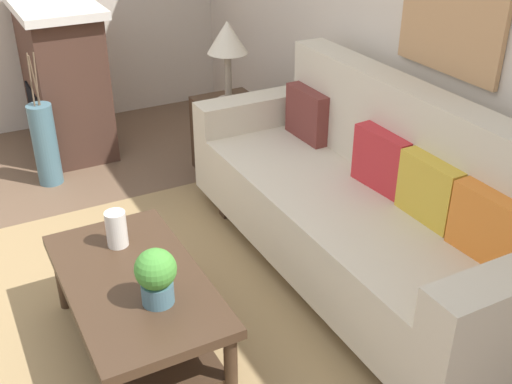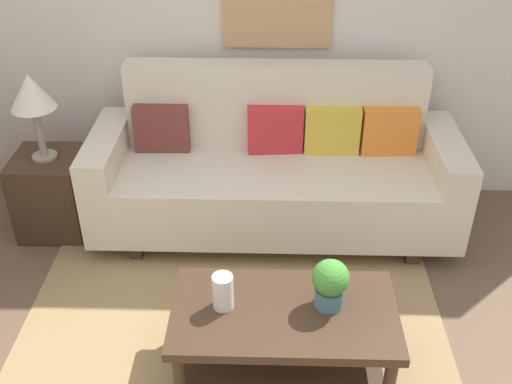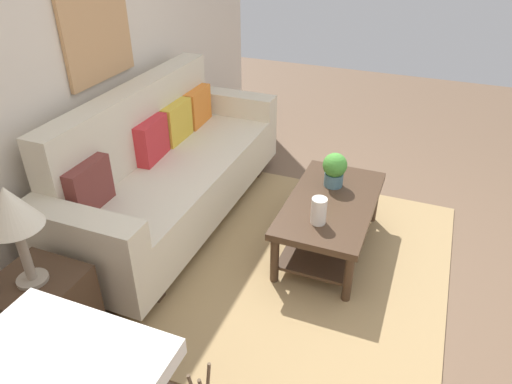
{
  "view_description": "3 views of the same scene",
  "coord_description": "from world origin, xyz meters",
  "px_view_note": "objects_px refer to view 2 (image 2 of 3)",
  "views": [
    {
      "loc": [
        2.57,
        -0.17,
        2.14
      ],
      "look_at": [
        0.08,
        1.14,
        0.6
      ],
      "focal_mm": 43.81,
      "sensor_mm": 36.0,
      "label": 1
    },
    {
      "loc": [
        0.2,
        -1.75,
        2.49
      ],
      "look_at": [
        0.12,
        1.06,
        0.68
      ],
      "focal_mm": 42.48,
      "sensor_mm": 36.0,
      "label": 2
    },
    {
      "loc": [
        -2.57,
        -0.15,
        2.25
      ],
      "look_at": [
        0.1,
        0.92,
        0.49
      ],
      "focal_mm": 33.27,
      "sensor_mm": 36.0,
      "label": 3
    }
  ],
  "objects_px": {
    "throw_pillow_maroon": "(162,128)",
    "throw_pillow_crimson": "(275,129)",
    "throw_pillow_mustard": "(332,130)",
    "tabletop_vase": "(223,292)",
    "side_table": "(53,194)",
    "coffee_table": "(284,327)",
    "potted_plant_tabletop": "(330,283)",
    "table_lamp": "(32,95)",
    "couch": "(274,171)",
    "throw_pillow_orange": "(389,131)"
  },
  "relations": [
    {
      "from": "throw_pillow_maroon",
      "to": "table_lamp",
      "type": "height_order",
      "value": "table_lamp"
    },
    {
      "from": "coffee_table",
      "to": "throw_pillow_crimson",
      "type": "bearing_deg",
      "value": 92.09
    },
    {
      "from": "potted_plant_tabletop",
      "to": "side_table",
      "type": "xyz_separation_m",
      "value": [
        -1.75,
        1.18,
        -0.29
      ]
    },
    {
      "from": "throw_pillow_maroon",
      "to": "throw_pillow_orange",
      "type": "xyz_separation_m",
      "value": [
        1.5,
        0.0,
        0.0
      ]
    },
    {
      "from": "throw_pillow_orange",
      "to": "side_table",
      "type": "distance_m",
      "value": 2.28
    },
    {
      "from": "throw_pillow_maroon",
      "to": "throw_pillow_orange",
      "type": "distance_m",
      "value": 1.5
    },
    {
      "from": "throw_pillow_maroon",
      "to": "throw_pillow_mustard",
      "type": "distance_m",
      "value": 1.13
    },
    {
      "from": "throw_pillow_maroon",
      "to": "coffee_table",
      "type": "relative_size",
      "value": 0.33
    },
    {
      "from": "tabletop_vase",
      "to": "potted_plant_tabletop",
      "type": "bearing_deg",
      "value": 2.58
    },
    {
      "from": "throw_pillow_crimson",
      "to": "throw_pillow_orange",
      "type": "bearing_deg",
      "value": 0.0
    },
    {
      "from": "throw_pillow_crimson",
      "to": "throw_pillow_orange",
      "type": "height_order",
      "value": "same"
    },
    {
      "from": "coffee_table",
      "to": "potted_plant_tabletop",
      "type": "xyz_separation_m",
      "value": [
        0.21,
        0.04,
        0.26
      ]
    },
    {
      "from": "table_lamp",
      "to": "couch",
      "type": "bearing_deg",
      "value": 3.21
    },
    {
      "from": "throw_pillow_maroon",
      "to": "throw_pillow_crimson",
      "type": "height_order",
      "value": "same"
    },
    {
      "from": "throw_pillow_maroon",
      "to": "table_lamp",
      "type": "xyz_separation_m",
      "value": [
        -0.74,
        -0.21,
        0.31
      ]
    },
    {
      "from": "tabletop_vase",
      "to": "side_table",
      "type": "xyz_separation_m",
      "value": [
        -1.24,
        1.2,
        -0.24
      ]
    },
    {
      "from": "throw_pillow_maroon",
      "to": "potted_plant_tabletop",
      "type": "bearing_deg",
      "value": -53.74
    },
    {
      "from": "throw_pillow_maroon",
      "to": "side_table",
      "type": "xyz_separation_m",
      "value": [
        -0.74,
        -0.21,
        -0.4
      ]
    },
    {
      "from": "throw_pillow_maroon",
      "to": "tabletop_vase",
      "type": "distance_m",
      "value": 1.51
    },
    {
      "from": "throw_pillow_maroon",
      "to": "throw_pillow_crimson",
      "type": "xyz_separation_m",
      "value": [
        0.75,
        0.0,
        0.0
      ]
    },
    {
      "from": "side_table",
      "to": "table_lamp",
      "type": "bearing_deg",
      "value": 0.0
    },
    {
      "from": "tabletop_vase",
      "to": "table_lamp",
      "type": "height_order",
      "value": "table_lamp"
    },
    {
      "from": "potted_plant_tabletop",
      "to": "throw_pillow_crimson",
      "type": "bearing_deg",
      "value": 100.88
    },
    {
      "from": "throw_pillow_orange",
      "to": "table_lamp",
      "type": "bearing_deg",
      "value": -174.69
    },
    {
      "from": "throw_pillow_mustard",
      "to": "potted_plant_tabletop",
      "type": "height_order",
      "value": "throw_pillow_mustard"
    },
    {
      "from": "side_table",
      "to": "table_lamp",
      "type": "relative_size",
      "value": 0.98
    },
    {
      "from": "couch",
      "to": "coffee_table",
      "type": "distance_m",
      "value": 1.31
    },
    {
      "from": "throw_pillow_mustard",
      "to": "potted_plant_tabletop",
      "type": "distance_m",
      "value": 1.39
    },
    {
      "from": "throw_pillow_mustard",
      "to": "side_table",
      "type": "relative_size",
      "value": 0.64
    },
    {
      "from": "potted_plant_tabletop",
      "to": "table_lamp",
      "type": "height_order",
      "value": "table_lamp"
    },
    {
      "from": "throw_pillow_mustard",
      "to": "coffee_table",
      "type": "relative_size",
      "value": 0.33
    },
    {
      "from": "coffee_table",
      "to": "side_table",
      "type": "relative_size",
      "value": 1.96
    },
    {
      "from": "table_lamp",
      "to": "throw_pillow_maroon",
      "type": "bearing_deg",
      "value": 15.77
    },
    {
      "from": "tabletop_vase",
      "to": "table_lamp",
      "type": "bearing_deg",
      "value": 135.97
    },
    {
      "from": "side_table",
      "to": "tabletop_vase",
      "type": "bearing_deg",
      "value": -44.03
    },
    {
      "from": "tabletop_vase",
      "to": "throw_pillow_crimson",
      "type": "bearing_deg",
      "value": 80.14
    },
    {
      "from": "throw_pillow_mustard",
      "to": "tabletop_vase",
      "type": "xyz_separation_m",
      "value": [
        -0.62,
        -1.41,
        -0.16
      ]
    },
    {
      "from": "tabletop_vase",
      "to": "side_table",
      "type": "distance_m",
      "value": 1.74
    },
    {
      "from": "throw_pillow_maroon",
      "to": "coffee_table",
      "type": "distance_m",
      "value": 1.68
    },
    {
      "from": "throw_pillow_crimson",
      "to": "tabletop_vase",
      "type": "height_order",
      "value": "throw_pillow_crimson"
    },
    {
      "from": "throw_pillow_orange",
      "to": "coffee_table",
      "type": "relative_size",
      "value": 0.33
    },
    {
      "from": "couch",
      "to": "potted_plant_tabletop",
      "type": "bearing_deg",
      "value": -78.07
    },
    {
      "from": "throw_pillow_maroon",
      "to": "throw_pillow_orange",
      "type": "bearing_deg",
      "value": 0.0
    },
    {
      "from": "throw_pillow_maroon",
      "to": "throw_pillow_crimson",
      "type": "relative_size",
      "value": 1.0
    },
    {
      "from": "throw_pillow_crimson",
      "to": "potted_plant_tabletop",
      "type": "xyz_separation_m",
      "value": [
        0.27,
        -1.39,
        -0.11
      ]
    },
    {
      "from": "couch",
      "to": "throw_pillow_mustard",
      "type": "bearing_deg",
      "value": 18.39
    },
    {
      "from": "tabletop_vase",
      "to": "side_table",
      "type": "height_order",
      "value": "tabletop_vase"
    },
    {
      "from": "throw_pillow_crimson",
      "to": "throw_pillow_mustard",
      "type": "distance_m",
      "value": 0.38
    },
    {
      "from": "throw_pillow_crimson",
      "to": "table_lamp",
      "type": "xyz_separation_m",
      "value": [
        -1.49,
        -0.21,
        0.31
      ]
    },
    {
      "from": "couch",
      "to": "throw_pillow_maroon",
      "type": "height_order",
      "value": "couch"
    }
  ]
}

